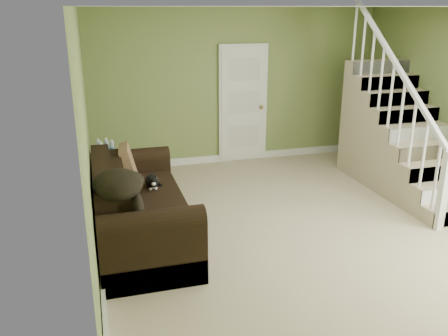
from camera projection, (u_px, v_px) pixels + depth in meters
floor at (300, 223)px, 6.00m from camera, size 5.00×5.50×0.01m
ceiling at (313, 7)px, 5.16m from camera, size 5.00×5.50×0.01m
wall_back at (237, 87)px, 8.09m from camera, size 5.00×0.04×2.60m
wall_left at (87, 138)px, 4.94m from camera, size 0.04×5.50×2.60m
baseboard_back at (237, 157)px, 8.46m from camera, size 5.00×0.04×0.12m
baseboard_left at (100, 244)px, 5.35m from camera, size 0.04×5.50×0.12m
door at (243, 104)px, 8.17m from camera, size 0.86×0.12×2.02m
staircase at (397, 143)px, 7.19m from camera, size 1.00×2.51×2.82m
sofa at (137, 211)px, 5.49m from camera, size 1.02×2.35×0.93m
side_table at (109, 175)px, 6.81m from camera, size 0.62×0.62×0.83m
cat at (152, 182)px, 5.75m from camera, size 0.20×0.44×0.21m
banana at (167, 217)px, 4.90m from camera, size 0.08×0.19×0.05m
throw_pillow at (129, 163)px, 6.03m from camera, size 0.27×0.48×0.47m
throw_blanket at (118, 184)px, 4.60m from camera, size 0.55×0.68×0.26m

